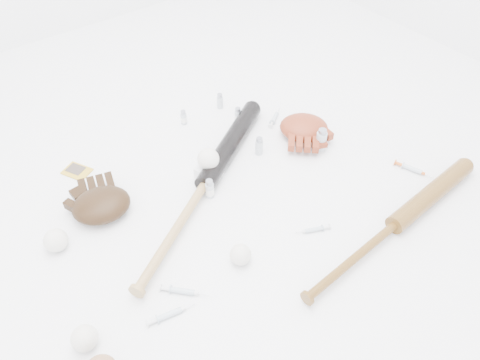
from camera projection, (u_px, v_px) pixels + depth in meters
bat_dark at (205, 184)px, 1.64m from camera, size 0.89×0.57×0.07m
bat_wood at (395, 224)px, 1.52m from camera, size 0.89×0.11×0.07m
glove_dark at (101, 205)px, 1.57m from camera, size 0.29×0.29×0.08m
glove_tan at (304, 127)px, 1.86m from camera, size 0.32×0.32×0.08m
trading_card at (77, 171)px, 1.74m from camera, size 0.11×0.12×0.01m
pedestal at (209, 171)px, 1.71m from camera, size 0.10×0.10×0.04m
baseball_on_pedestal at (208, 159)px, 1.66m from camera, size 0.08×0.08×0.08m
baseball_left at (85, 338)px, 1.24m from camera, size 0.07×0.07×0.07m
baseball_upper at (56, 240)px, 1.47m from camera, size 0.08×0.08×0.08m
baseball_mid at (240, 255)px, 1.43m from camera, size 0.07×0.07×0.07m
syringe_0 at (182, 291)px, 1.37m from camera, size 0.13×0.13×0.02m
syringe_1 at (314, 230)px, 1.53m from camera, size 0.13×0.08×0.02m
syringe_2 at (275, 118)px, 1.96m from camera, size 0.14×0.10×0.02m
syringe_3 at (412, 169)px, 1.74m from camera, size 0.08×0.16×0.02m
syringe_4 at (295, 126)px, 1.92m from camera, size 0.16×0.07×0.02m
syringe_5 at (169, 314)px, 1.32m from camera, size 0.16×0.06×0.02m
vial_0 at (184, 117)px, 1.92m from camera, size 0.02×0.02×0.06m
vial_1 at (220, 101)px, 2.00m from camera, size 0.03×0.03×0.07m
vial_2 at (259, 146)px, 1.78m from camera, size 0.03×0.03×0.08m
vial_3 at (321, 140)px, 1.80m from camera, size 0.04×0.04×0.10m
vial_4 at (210, 188)px, 1.62m from camera, size 0.03×0.03×0.08m
vial_5 at (238, 115)px, 1.92m from camera, size 0.03×0.03×0.07m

